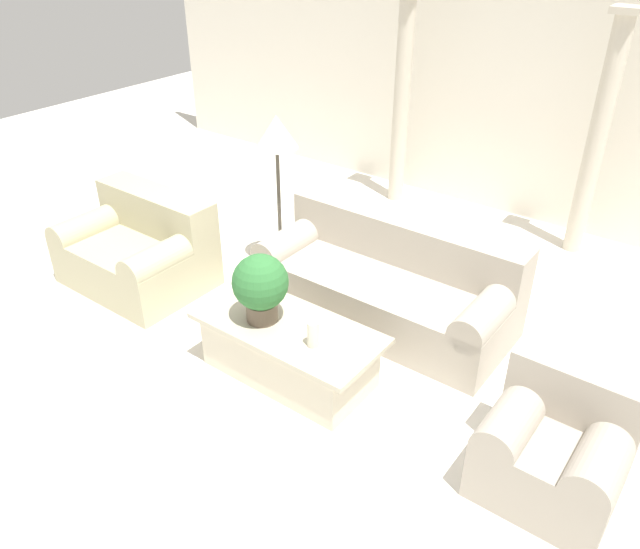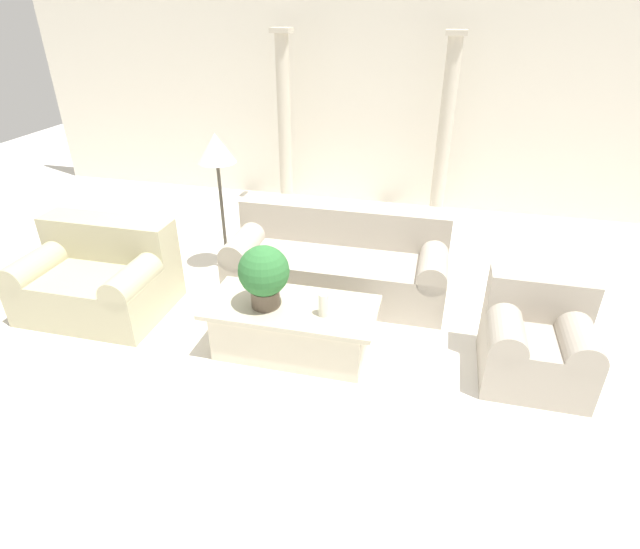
% 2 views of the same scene
% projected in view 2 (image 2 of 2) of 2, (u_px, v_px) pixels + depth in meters
% --- Properties ---
extents(ground_plane, '(16.00, 16.00, 0.00)m').
position_uv_depth(ground_plane, '(301.00, 324.00, 4.70)').
color(ground_plane, silver).
extents(wall_back, '(10.00, 0.06, 3.20)m').
position_uv_depth(wall_back, '(366.00, 89.00, 6.84)').
color(wall_back, silver).
rests_on(wall_back, ground_plane).
extents(sofa_long, '(2.19, 0.95, 0.84)m').
position_uv_depth(sofa_long, '(338.00, 259.00, 5.13)').
color(sofa_long, '#ADA393').
rests_on(sofa_long, ground_plane).
extents(loveseat, '(1.32, 0.95, 0.84)m').
position_uv_depth(loveseat, '(99.00, 276.00, 4.81)').
color(loveseat, '#B6AF8B').
rests_on(loveseat, ground_plane).
extents(coffee_table, '(1.43, 0.68, 0.46)m').
position_uv_depth(coffee_table, '(292.00, 328.00, 4.24)').
color(coffee_table, beige).
rests_on(coffee_table, ground_plane).
extents(potted_plant, '(0.41, 0.41, 0.53)m').
position_uv_depth(potted_plant, '(264.00, 274.00, 3.98)').
color(potted_plant, brown).
rests_on(potted_plant, coffee_table).
extents(pillar_candle, '(0.08, 0.08, 0.20)m').
position_uv_depth(pillar_candle, '(324.00, 305.00, 3.95)').
color(pillar_candle, silver).
rests_on(pillar_candle, coffee_table).
extents(floor_lamp, '(0.39, 0.39, 1.53)m').
position_uv_depth(floor_lamp, '(217.00, 154.00, 5.01)').
color(floor_lamp, '#4C473D').
rests_on(floor_lamp, ground_plane).
extents(column_left, '(0.25, 0.25, 2.37)m').
position_uv_depth(column_left, '(284.00, 121.00, 6.84)').
color(column_left, beige).
rests_on(column_left, ground_plane).
extents(column_right, '(0.25, 0.25, 2.37)m').
position_uv_depth(column_right, '(445.00, 130.00, 6.39)').
color(column_right, beige).
rests_on(column_right, ground_plane).
extents(armchair, '(0.80, 0.76, 0.80)m').
position_uv_depth(armchair, '(536.00, 338.00, 3.92)').
color(armchair, '#ADA393').
rests_on(armchair, ground_plane).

